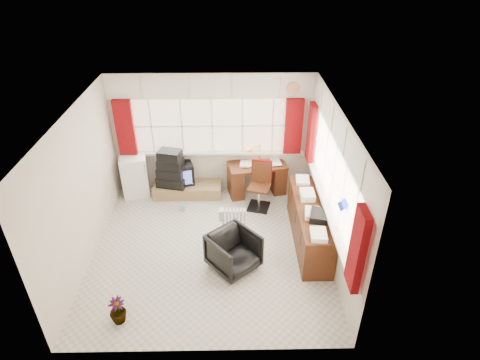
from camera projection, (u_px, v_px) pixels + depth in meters
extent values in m
plane|color=beige|center=(211.00, 249.00, 6.99)|extent=(4.00, 4.00, 0.00)
plane|color=beige|center=(213.00, 135.00, 8.04)|extent=(4.00, 0.00, 4.00)
plane|color=beige|center=(198.00, 283.00, 4.63)|extent=(4.00, 0.00, 4.00)
plane|color=beige|center=(81.00, 190.00, 6.31)|extent=(0.00, 4.00, 4.00)
plane|color=beige|center=(333.00, 188.00, 6.37)|extent=(0.00, 4.00, 4.00)
plane|color=white|center=(204.00, 115.00, 5.68)|extent=(4.00, 4.00, 0.00)
plane|color=#FFE7C9|center=(212.00, 126.00, 7.92)|extent=(3.60, 0.00, 3.60)
cube|color=white|center=(213.00, 153.00, 8.19)|extent=(3.70, 0.12, 0.05)
cube|color=white|center=(151.00, 127.00, 7.89)|extent=(0.03, 0.02, 1.10)
cube|color=white|center=(182.00, 126.00, 7.90)|extent=(0.03, 0.02, 1.10)
cube|color=white|center=(212.00, 126.00, 7.91)|extent=(0.03, 0.02, 1.10)
cube|color=white|center=(243.00, 126.00, 7.92)|extent=(0.03, 0.02, 1.10)
cube|color=white|center=(273.00, 126.00, 7.93)|extent=(0.03, 0.02, 1.10)
plane|color=#FFE7C9|center=(334.00, 177.00, 6.26)|extent=(0.00, 3.60, 3.60)
cube|color=white|center=(327.00, 207.00, 6.56)|extent=(0.12, 3.70, 0.05)
cube|color=white|center=(353.00, 224.00, 5.24)|extent=(0.02, 0.03, 1.10)
cube|color=white|center=(342.00, 199.00, 5.75)|extent=(0.02, 0.03, 1.10)
cube|color=white|center=(333.00, 177.00, 6.26)|extent=(0.02, 0.03, 1.10)
cube|color=white|center=(325.00, 159.00, 6.77)|extent=(0.02, 0.03, 1.10)
cube|color=white|center=(319.00, 143.00, 7.28)|extent=(0.02, 0.03, 1.10)
cube|color=maroon|center=(125.00, 128.00, 7.82)|extent=(0.35, 0.10, 1.15)
cube|color=maroon|center=(293.00, 127.00, 7.87)|extent=(0.35, 0.10, 1.15)
cube|color=maroon|center=(311.00, 133.00, 7.62)|extent=(0.10, 0.35, 1.15)
cube|color=maroon|center=(358.00, 250.00, 4.81)|extent=(0.10, 0.35, 1.15)
cube|color=white|center=(211.00, 87.00, 7.48)|extent=(3.95, 0.08, 0.48)
cube|color=white|center=(339.00, 130.00, 5.84)|extent=(0.08, 3.95, 0.48)
cube|color=#4C2411|center=(257.00, 165.00, 8.20)|extent=(1.26, 0.80, 0.05)
cube|color=#4C2411|center=(236.00, 182.00, 8.29)|extent=(0.37, 0.56, 0.62)
cube|color=#4C2411|center=(277.00, 177.00, 8.46)|extent=(0.37, 0.56, 0.62)
cube|color=white|center=(257.00, 164.00, 8.18)|extent=(0.25, 0.30, 0.02)
cube|color=white|center=(257.00, 164.00, 8.18)|extent=(0.25, 0.30, 0.02)
cube|color=white|center=(257.00, 163.00, 8.18)|extent=(0.25, 0.30, 0.02)
cube|color=white|center=(257.00, 163.00, 8.17)|extent=(0.25, 0.30, 0.02)
cube|color=white|center=(257.00, 163.00, 8.17)|extent=(0.25, 0.30, 0.02)
cube|color=white|center=(257.00, 163.00, 8.17)|extent=(0.25, 0.30, 0.02)
cylinder|color=#DBA309|center=(260.00, 160.00, 8.33)|extent=(0.09, 0.09, 0.02)
cylinder|color=#DBA309|center=(260.00, 152.00, 8.24)|extent=(0.02, 0.02, 0.35)
cone|color=#DBA309|center=(260.00, 146.00, 8.16)|extent=(0.14, 0.12, 0.14)
cube|color=black|center=(259.00, 207.00, 8.04)|extent=(0.50, 0.50, 0.04)
cylinder|color=silver|center=(259.00, 198.00, 7.93)|extent=(0.05, 0.05, 0.47)
cube|color=#4C2411|center=(259.00, 188.00, 7.81)|extent=(0.49, 0.47, 0.05)
cube|color=#4C2411|center=(262.00, 171.00, 7.84)|extent=(0.36, 0.14, 0.45)
cube|color=maroon|center=(262.00, 170.00, 7.83)|extent=(0.40, 0.16, 0.47)
imported|color=black|center=(234.00, 252.00, 6.45)|extent=(0.99, 1.00, 0.65)
cube|color=white|center=(234.00, 236.00, 7.24)|extent=(0.42, 0.18, 0.08)
cube|color=white|center=(224.00, 222.00, 7.08)|extent=(0.03, 0.12, 0.53)
cube|color=white|center=(227.00, 222.00, 7.08)|extent=(0.03, 0.12, 0.53)
cube|color=white|center=(230.00, 222.00, 7.08)|extent=(0.03, 0.12, 0.53)
cube|color=white|center=(234.00, 222.00, 7.07)|extent=(0.03, 0.12, 0.53)
cube|color=white|center=(237.00, 222.00, 7.07)|extent=(0.03, 0.12, 0.53)
cube|color=white|center=(241.00, 222.00, 7.07)|extent=(0.03, 0.12, 0.53)
cube|color=white|center=(244.00, 222.00, 7.07)|extent=(0.03, 0.12, 0.53)
cube|color=#4C2411|center=(309.00, 224.00, 6.99)|extent=(0.50, 2.00, 0.75)
cube|color=white|center=(319.00, 234.00, 6.09)|extent=(0.24, 0.32, 0.10)
cube|color=white|center=(313.00, 213.00, 6.54)|extent=(0.24, 0.32, 0.10)
cube|color=white|center=(307.00, 195.00, 7.00)|extent=(0.24, 0.32, 0.10)
cube|color=white|center=(303.00, 179.00, 7.45)|extent=(0.24, 0.32, 0.10)
cube|color=black|center=(319.00, 216.00, 6.47)|extent=(0.35, 0.41, 0.12)
cube|color=olive|center=(188.00, 190.00, 8.38)|extent=(1.40, 0.50, 0.25)
cube|color=black|center=(180.00, 173.00, 8.28)|extent=(0.60, 0.57, 0.45)
cube|color=#4867CC|center=(183.00, 178.00, 8.09)|extent=(0.37, 0.13, 0.31)
cube|color=black|center=(172.00, 181.00, 8.24)|extent=(0.66, 0.50, 0.22)
cube|color=black|center=(171.00, 172.00, 8.13)|extent=(0.61, 0.47, 0.21)
cube|color=black|center=(171.00, 163.00, 8.03)|extent=(0.55, 0.44, 0.20)
cube|color=black|center=(170.00, 155.00, 7.93)|extent=(0.50, 0.41, 0.19)
cube|color=white|center=(135.00, 175.00, 8.27)|extent=(0.61, 0.61, 0.88)
cube|color=silver|center=(146.00, 175.00, 8.03)|extent=(0.02, 0.02, 0.46)
imported|color=silver|center=(193.00, 189.00, 8.34)|extent=(0.13, 0.13, 0.32)
imported|color=#7EBDBA|center=(183.00, 206.00, 7.92)|extent=(0.09, 0.09, 0.20)
imported|color=black|center=(118.00, 310.00, 5.59)|extent=(0.27, 0.27, 0.42)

